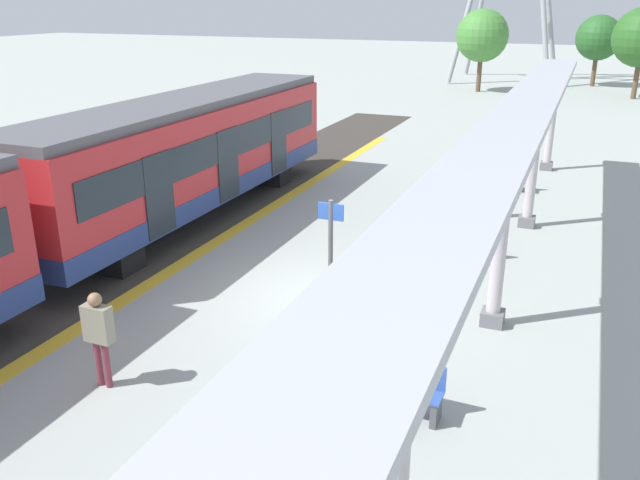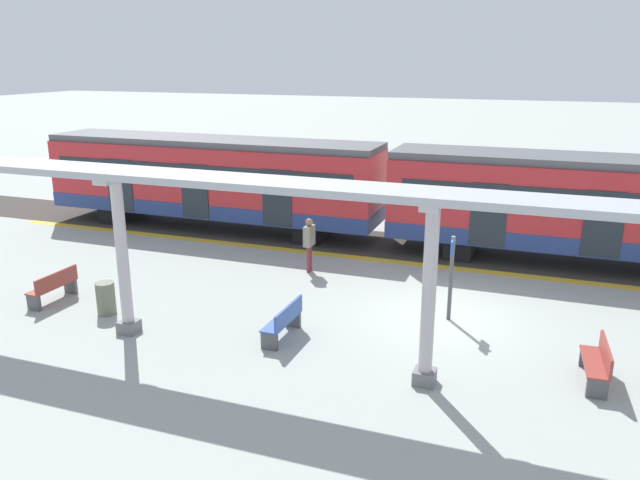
% 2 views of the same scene
% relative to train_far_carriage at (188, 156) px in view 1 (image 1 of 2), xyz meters
% --- Properties ---
extents(ground_plane, '(176.00, 176.00, 0.00)m').
position_rel_train_far_carriage_xyz_m(ground_plane, '(5.67, -3.89, -1.83)').
color(ground_plane, '#9BA19C').
extents(tactile_edge_strip, '(0.41, 34.67, 0.01)m').
position_rel_train_far_carriage_xyz_m(tactile_edge_strip, '(1.80, -3.89, -1.83)').
color(tactile_edge_strip, gold).
rests_on(tactile_edge_strip, ground).
extents(trackbed, '(3.20, 46.67, 0.01)m').
position_rel_train_far_carriage_xyz_m(trackbed, '(-0.01, -3.89, -1.83)').
color(trackbed, '#38332D').
rests_on(trackbed, ground).
extents(train_far_carriage, '(2.65, 13.17, 3.48)m').
position_rel_train_far_carriage_xyz_m(train_far_carriage, '(0.00, 0.00, 0.00)').
color(train_far_carriage, red).
rests_on(train_far_carriage, ground).
extents(canopy_pillar_second, '(1.10, 0.44, 3.84)m').
position_rel_train_far_carriage_xyz_m(canopy_pillar_second, '(9.30, -10.87, 0.11)').
color(canopy_pillar_second, slate).
rests_on(canopy_pillar_second, ground).
extents(canopy_pillar_third, '(1.10, 0.44, 3.84)m').
position_rel_train_far_carriage_xyz_m(canopy_pillar_third, '(9.30, -3.68, 0.11)').
color(canopy_pillar_third, slate).
rests_on(canopy_pillar_third, ground).
extents(canopy_pillar_fourth, '(1.10, 0.44, 3.84)m').
position_rel_train_far_carriage_xyz_m(canopy_pillar_fourth, '(9.30, 2.79, 0.11)').
color(canopy_pillar_fourth, slate).
rests_on(canopy_pillar_fourth, ground).
extents(canopy_pillar_fifth, '(1.10, 0.44, 3.84)m').
position_rel_train_far_carriage_xyz_m(canopy_pillar_fifth, '(9.30, 9.87, 0.11)').
color(canopy_pillar_fifth, slate).
rests_on(canopy_pillar_fifth, ground).
extents(canopy_beam, '(1.20, 27.89, 0.16)m').
position_rel_train_far_carriage_xyz_m(canopy_beam, '(9.30, -3.68, 2.09)').
color(canopy_beam, '#A8AAB2').
rests_on(canopy_beam, canopy_pillar_nearest).
extents(bench_near_end, '(1.51, 0.47, 0.86)m').
position_rel_train_far_carriage_xyz_m(bench_near_end, '(8.31, -7.20, -1.39)').
color(bench_near_end, '#3354A0').
rests_on(bench_near_end, ground).
extents(bench_far_end, '(1.52, 0.50, 0.86)m').
position_rel_train_far_carriage_xyz_m(bench_far_end, '(8.27, 6.40, -1.39)').
color(bench_far_end, '#37706F').
rests_on(bench_far_end, ground).
extents(bench_extra_slot, '(1.52, 0.53, 0.86)m').
position_rel_train_far_carriage_xyz_m(bench_extra_slot, '(8.04, -0.37, -1.39)').
color(bench_extra_slot, brown).
rests_on(bench_extra_slot, ground).
extents(platform_info_sign, '(0.56, 0.10, 2.20)m').
position_rel_train_far_carriage_xyz_m(platform_info_sign, '(5.86, -3.72, -0.50)').
color(platform_info_sign, '#4C4C51').
rests_on(platform_info_sign, ground).
extents(passenger_waiting_near_edge, '(0.49, 0.23, 1.70)m').
position_rel_train_far_carriage_xyz_m(passenger_waiting_near_edge, '(3.63, -8.36, -0.77)').
color(passenger_waiting_near_edge, brown).
rests_on(passenger_waiting_near_edge, ground).
extents(passenger_by_the_benches, '(0.52, 0.36, 1.64)m').
position_rel_train_far_carriage_xyz_m(passenger_by_the_benches, '(7.91, 2.97, -0.81)').
color(passenger_by_the_benches, '#526A47').
rests_on(passenger_by_the_benches, ground).
extents(tree_left_background, '(3.17, 3.17, 4.99)m').
position_rel_train_far_carriage_xyz_m(tree_left_background, '(10.45, 37.28, 1.56)').
color(tree_left_background, brown).
rests_on(tree_left_background, ground).
extents(tree_centre_background, '(3.49, 3.49, 5.45)m').
position_rel_train_far_carriage_xyz_m(tree_centre_background, '(3.18, 31.16, 1.86)').
color(tree_centre_background, brown).
rests_on(tree_centre_background, ground).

